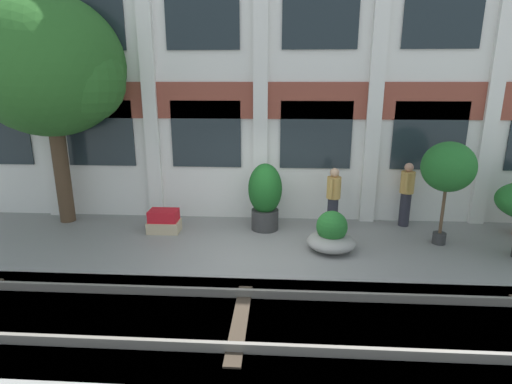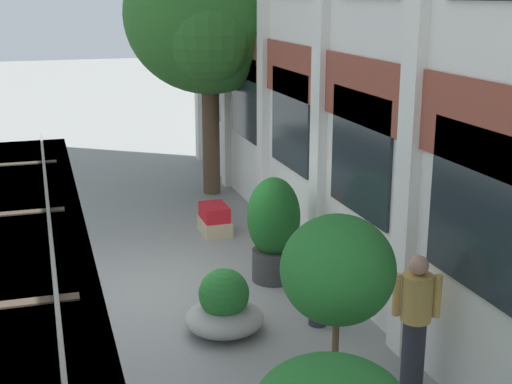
# 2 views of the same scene
# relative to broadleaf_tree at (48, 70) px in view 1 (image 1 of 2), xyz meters

# --- Properties ---
(ground_plane) EXTENTS (80.00, 80.00, 0.00)m
(ground_plane) POSITION_rel_broadleaf_tree_xyz_m (5.07, -2.00, -3.82)
(ground_plane) COLOR gray
(apartment_facade) EXTENTS (17.21, 0.64, 8.49)m
(apartment_facade) POSITION_rel_broadleaf_tree_xyz_m (5.07, 0.78, 0.40)
(apartment_facade) COLOR silver
(apartment_facade) RESTS_ON ground
(rail_tracks) EXTENTS (24.85, 2.80, 0.43)m
(rail_tracks) POSITION_rel_broadleaf_tree_xyz_m (5.07, -4.31, -3.95)
(rail_tracks) COLOR #5B5449
(rail_tracks) RESTS_ON ground
(broadleaf_tree) EXTENTS (3.80, 3.62, 5.61)m
(broadleaf_tree) POSITION_rel_broadleaf_tree_xyz_m (0.00, 0.00, 0.00)
(broadleaf_tree) COLOR #4C3826
(broadleaf_tree) RESTS_ON ground
(potted_plant_wide_bowl) EXTENTS (1.06, 1.06, 0.88)m
(potted_plant_wide_bowl) POSITION_rel_broadleaf_tree_xyz_m (6.73, -1.48, -3.48)
(potted_plant_wide_bowl) COLOR gray
(potted_plant_wide_bowl) RESTS_ON ground
(potted_plant_tall_urn) EXTENTS (1.13, 1.13, 2.33)m
(potted_plant_tall_urn) POSITION_rel_broadleaf_tree_xyz_m (9.22, -0.97, -2.07)
(potted_plant_tall_urn) COLOR #333333
(potted_plant_tall_urn) RESTS_ON ground
(potted_plant_square_trough) EXTENTS (0.77, 0.52, 0.56)m
(potted_plant_square_trough) POSITION_rel_broadleaf_tree_xyz_m (2.78, -0.63, -3.56)
(potted_plant_square_trough) COLOR tan
(potted_plant_square_trough) RESTS_ON ground
(potted_plant_glazed_jar) EXTENTS (0.83, 0.83, 1.67)m
(potted_plant_glazed_jar) POSITION_rel_broadleaf_tree_xyz_m (5.23, -0.29, -2.95)
(potted_plant_glazed_jar) COLOR #333333
(potted_plant_glazed_jar) RESTS_ON ground
(resident_by_doorway) EXTENTS (0.34, 0.49, 1.56)m
(resident_by_doorway) POSITION_rel_broadleaf_tree_xyz_m (6.90, -0.20, -2.99)
(resident_by_doorway) COLOR #282833
(resident_by_doorway) RESTS_ON ground
(resident_watching_tracks) EXTENTS (0.34, 0.50, 1.63)m
(resident_watching_tracks) POSITION_rel_broadleaf_tree_xyz_m (8.76, 0.19, -2.95)
(resident_watching_tracks) COLOR #282833
(resident_watching_tracks) RESTS_ON ground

